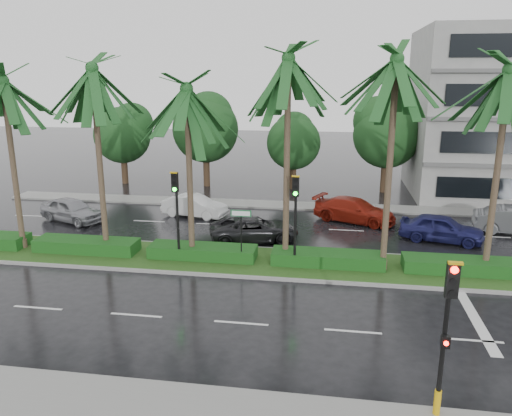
% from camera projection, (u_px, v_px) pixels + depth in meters
% --- Properties ---
extents(ground, '(120.00, 120.00, 0.00)m').
position_uv_depth(ground, '(261.00, 271.00, 22.88)').
color(ground, black).
rests_on(ground, ground).
extents(near_sidewalk, '(40.00, 2.40, 0.12)m').
position_uv_depth(near_sidewalk, '(205.00, 415.00, 13.12)').
color(near_sidewalk, gray).
rests_on(near_sidewalk, ground).
extents(far_sidewalk, '(40.00, 2.00, 0.12)m').
position_uv_depth(far_sidewalk, '(286.00, 205.00, 34.32)').
color(far_sidewalk, gray).
rests_on(far_sidewalk, ground).
extents(median, '(36.00, 4.00, 0.15)m').
position_uv_depth(median, '(264.00, 262.00, 23.81)').
color(median, gray).
rests_on(median, ground).
extents(hedge, '(35.20, 1.40, 0.60)m').
position_uv_depth(hedge, '(264.00, 255.00, 23.72)').
color(hedge, '#124015').
rests_on(hedge, median).
extents(lane_markings, '(34.00, 13.06, 0.01)m').
position_uv_depth(lane_markings, '(327.00, 279.00, 22.02)').
color(lane_markings, silver).
rests_on(lane_markings, ground).
extents(palm_row, '(26.30, 4.20, 10.09)m').
position_uv_depth(palm_row, '(237.00, 87.00, 21.92)').
color(palm_row, '#3E3123').
rests_on(palm_row, median).
extents(signal_near, '(0.34, 0.45, 4.36)m').
position_uv_depth(signal_near, '(446.00, 334.00, 12.38)').
color(signal_near, black).
rests_on(signal_near, near_sidewalk).
extents(signal_median_left, '(0.34, 0.42, 4.36)m').
position_uv_depth(signal_median_left, '(176.00, 203.00, 22.98)').
color(signal_median_left, black).
rests_on(signal_median_left, median).
extents(signal_median_right, '(0.34, 0.42, 4.36)m').
position_uv_depth(signal_median_right, '(295.00, 208.00, 22.17)').
color(signal_median_right, black).
rests_on(signal_median_right, median).
extents(street_sign, '(0.95, 0.09, 2.60)m').
position_uv_depth(street_sign, '(241.00, 223.00, 22.94)').
color(street_sign, black).
rests_on(street_sign, median).
extents(bg_trees, '(32.49, 5.22, 7.54)m').
position_uv_depth(bg_trees, '(288.00, 132.00, 38.60)').
color(bg_trees, '#39291A').
rests_on(bg_trees, ground).
extents(car_silver, '(3.20, 4.66, 1.47)m').
position_uv_depth(car_silver, '(72.00, 210.00, 30.57)').
color(car_silver, gray).
rests_on(car_silver, ground).
extents(car_white, '(2.35, 4.41, 1.38)m').
position_uv_depth(car_white, '(195.00, 206.00, 31.64)').
color(car_white, silver).
rests_on(car_white, ground).
extents(car_darkgrey, '(3.58, 5.24, 1.33)m').
position_uv_depth(car_darkgrey, '(254.00, 229.00, 26.92)').
color(car_darkgrey, black).
rests_on(car_darkgrey, ground).
extents(car_red, '(3.85, 5.43, 1.46)m').
position_uv_depth(car_red, '(355.00, 210.00, 30.50)').
color(car_red, maroon).
rests_on(car_red, ground).
extents(car_blue, '(2.79, 4.64, 1.48)m').
position_uv_depth(car_blue, '(441.00, 228.00, 26.88)').
color(car_blue, navy).
rests_on(car_blue, ground).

